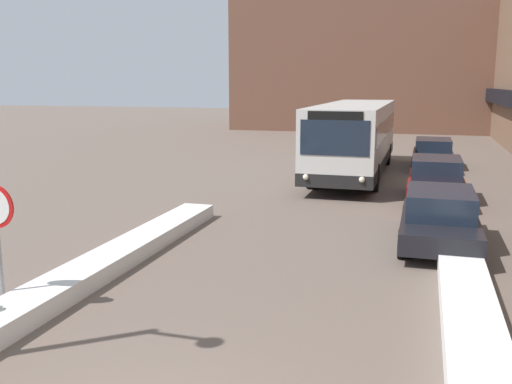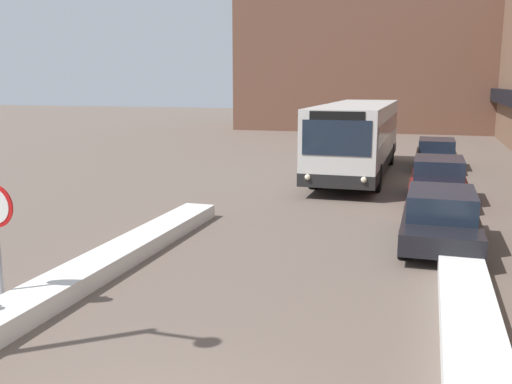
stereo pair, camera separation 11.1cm
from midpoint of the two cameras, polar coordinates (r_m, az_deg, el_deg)
The scene contains 7 objects.
building_backdrop_far at distance 49.85m, azimuth 14.15°, elevation 15.78°, with size 26.00×8.00×16.88m.
snow_bank_left at distance 11.76m, azimuth -17.14°, elevation -8.19°, with size 0.90×12.59×0.37m.
snow_bank_right at distance 9.70m, azimuth 20.99°, elevation -12.55°, with size 0.90×14.37×0.38m.
city_bus at distance 24.78m, azimuth 10.25°, elevation 5.48°, with size 2.65×11.79×3.05m.
parked_car_front at distance 14.61m, azimuth 18.18°, elevation -2.45°, with size 1.82×4.25×1.36m.
parked_car_middle at distance 20.02m, azimuth 17.90°, elevation 1.15°, with size 1.83×4.20×1.46m.
parked_car_back at distance 27.75m, azimuth 17.68°, elevation 3.69°, with size 1.83×4.48×1.36m.
Camera 2 is at (2.81, -4.64, 3.93)m, focal length 40.00 mm.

